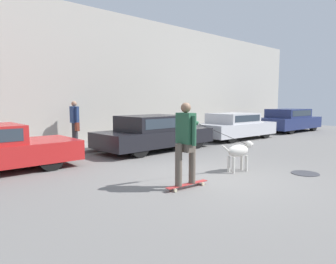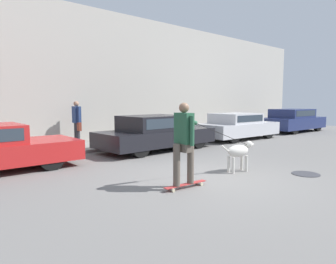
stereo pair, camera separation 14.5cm
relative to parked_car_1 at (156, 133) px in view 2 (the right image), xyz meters
name	(u,v)px [view 2 (the right image)]	position (x,y,z in m)	size (l,w,h in m)	color
ground_plane	(208,179)	(-1.62, -3.98, -0.61)	(36.00, 36.00, 0.00)	slate
back_wall	(74,76)	(-1.62, 3.19, 2.16)	(32.00, 0.30, 5.55)	#ADA89E
sidewalk_curb	(90,147)	(-1.62, 1.99, -0.56)	(30.00, 2.06, 0.10)	gray
parked_car_1	(156,133)	(0.00, 0.00, 0.00)	(4.47, 1.98, 1.26)	black
parked_car_2	(237,126)	(4.82, 0.00, -0.02)	(4.19, 1.91, 1.21)	black
parked_car_3	(293,120)	(10.13, 0.00, 0.04)	(4.39, 1.93, 1.32)	black
dog	(239,152)	(-0.50, -4.00, -0.10)	(1.05, 0.40, 0.76)	beige
skateboarder	(184,140)	(-2.54, -4.16, 0.38)	(2.86, 0.58, 1.74)	beige
pedestrian_with_bag	(77,121)	(-1.94, 2.35, 0.41)	(0.26, 0.71, 1.67)	#28282D
manhole_cover	(306,174)	(0.52, -5.22, -0.61)	(0.65, 0.65, 0.01)	#38383D
fire_hydrant	(257,126)	(7.55, 0.71, -0.19)	(0.18, 0.18, 0.80)	gold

